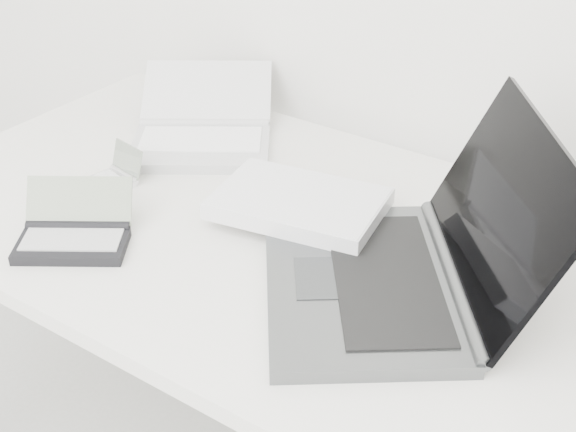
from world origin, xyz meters
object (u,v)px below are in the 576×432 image
Objects in this scene: desk at (315,263)px; laptop_large at (369,244)px; netbook_open_white at (203,131)px; palmtop_charcoal at (74,234)px.

desk is 2.32× the size of laptop_large.
netbook_open_white is (-0.41, 0.19, 0.07)m from desk.
desk is 3.53× the size of netbook_open_white.
laptop_large is (0.11, -0.02, 0.09)m from desk.
netbook_open_white is at bearing 155.21° from desk.
netbook_open_white is 0.44m from palmtop_charcoal.
desk is 6.73× the size of palmtop_charcoal.
palmtop_charcoal is (0.08, -0.43, -0.01)m from netbook_open_white.
netbook_open_white is at bearing 66.12° from palmtop_charcoal.
netbook_open_white is at bearing -148.28° from laptop_large.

